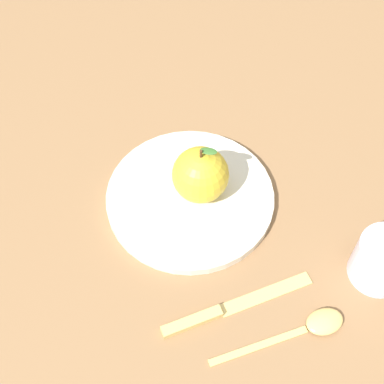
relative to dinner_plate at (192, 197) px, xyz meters
name	(u,v)px	position (x,y,z in m)	size (l,w,h in m)	color
ground_plane	(193,213)	(0.00, -0.02, -0.01)	(2.40, 2.40, 0.00)	olive
dinner_plate	(192,197)	(0.00, 0.00, 0.00)	(0.24, 0.24, 0.01)	silver
apple	(200,175)	(0.01, 0.00, 0.05)	(0.08, 0.08, 0.09)	gold
cup	(383,259)	(0.21, -0.16, 0.03)	(0.07, 0.07, 0.07)	silver
knife	(224,310)	(0.00, -0.17, 0.00)	(0.21, 0.05, 0.01)	#D8B766
spoon	(310,327)	(0.10, -0.22, 0.00)	(0.18, 0.04, 0.01)	#D8B766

